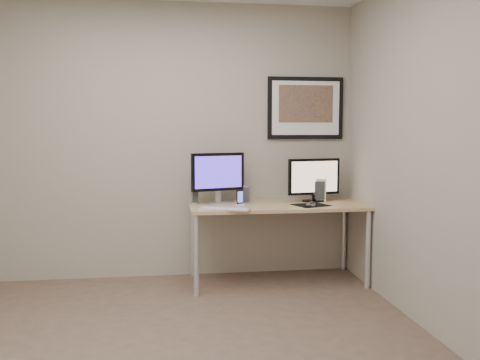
{
  "coord_description": "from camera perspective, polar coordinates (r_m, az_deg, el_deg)",
  "views": [
    {
      "loc": [
        0.02,
        -3.17,
        1.4
      ],
      "look_at": [
        0.62,
        1.1,
        0.98
      ],
      "focal_mm": 38.0,
      "sensor_mm": 36.0,
      "label": 1
    }
  ],
  "objects": [
    {
      "name": "mousepad",
      "position": [
        4.63,
        7.97,
        -2.8
      ],
      "size": [
        0.36,
        0.34,
        0.0
      ],
      "primitive_type": "cube",
      "rotation": [
        0.0,
        0.0,
        0.35
      ],
      "color": "black",
      "rests_on": "desk"
    },
    {
      "name": "phone_dock",
      "position": [
        4.55,
        -0.02,
        -2.0
      ],
      "size": [
        0.09,
        0.09,
        0.14
      ],
      "primitive_type": "cube",
      "rotation": [
        0.0,
        0.0,
        0.41
      ],
      "color": "black",
      "rests_on": "desk"
    },
    {
      "name": "floor",
      "position": [
        3.47,
        -8.08,
        -18.31
      ],
      "size": [
        3.6,
        3.6,
        0.0
      ],
      "primitive_type": "plane",
      "color": "brown",
      "rests_on": "ground"
    },
    {
      "name": "keyboard",
      "position": [
        4.32,
        -1.78,
        -3.27
      ],
      "size": [
        0.46,
        0.27,
        0.02
      ],
      "primitive_type": "cube",
      "rotation": [
        0.0,
        0.0,
        -0.37
      ],
      "color": "silver",
      "rests_on": "desk"
    },
    {
      "name": "mouse",
      "position": [
        4.6,
        8.06,
        -2.62
      ],
      "size": [
        0.09,
        0.11,
        0.03
      ],
      "primitive_type": "ellipsoid",
      "rotation": [
        0.0,
        0.0,
        -0.32
      ],
      "color": "black",
      "rests_on": "mousepad"
    },
    {
      "name": "monitor_tv",
      "position": [
        4.85,
        8.31,
        0.15
      ],
      "size": [
        0.52,
        0.16,
        0.41
      ],
      "rotation": [
        0.0,
        0.0,
        0.18
      ],
      "color": "black",
      "rests_on": "desk"
    },
    {
      "name": "desk",
      "position": [
        4.69,
        4.16,
        -3.49
      ],
      "size": [
        1.6,
        0.7,
        0.73
      ],
      "color": "#9C704B",
      "rests_on": "floor"
    },
    {
      "name": "speaker_right",
      "position": [
        4.69,
        0.79,
        -1.64
      ],
      "size": [
        0.09,
        0.09,
        0.17
      ],
      "primitive_type": "cylinder",
      "rotation": [
        0.0,
        0.0,
        -0.38
      ],
      "color": "#B4B4B9",
      "rests_on": "desk"
    },
    {
      "name": "monitor_large",
      "position": [
        4.67,
        -2.49,
        0.5
      ],
      "size": [
        0.5,
        0.23,
        0.47
      ],
      "rotation": [
        0.0,
        0.0,
        0.29
      ],
      "color": "#B4B4B9",
      "rests_on": "desk"
    },
    {
      "name": "room",
      "position": [
        3.63,
        -8.43,
        9.33
      ],
      "size": [
        3.6,
        3.6,
        3.6
      ],
      "color": "white",
      "rests_on": "ground"
    },
    {
      "name": "framed_art",
      "position": [
        5.04,
        7.36,
        8.02
      ],
      "size": [
        0.75,
        0.04,
        0.6
      ],
      "color": "black",
      "rests_on": "room"
    },
    {
      "name": "fan_unit",
      "position": [
        4.9,
        8.77,
        -1.09
      ],
      "size": [
        0.16,
        0.13,
        0.22
      ],
      "primitive_type": "cube",
      "rotation": [
        0.0,
        0.0,
        -0.21
      ],
      "color": "white",
      "rests_on": "desk"
    },
    {
      "name": "speaker_left",
      "position": [
        4.69,
        -5.18,
        -1.55
      ],
      "size": [
        0.09,
        0.09,
        0.19
      ],
      "primitive_type": "cylinder",
      "rotation": [
        0.0,
        0.0,
        0.27
      ],
      "color": "#B4B4B9",
      "rests_on": "desk"
    },
    {
      "name": "remote",
      "position": [
        4.57,
        7.66,
        -2.8
      ],
      "size": [
        0.07,
        0.17,
        0.02
      ],
      "primitive_type": "cube",
      "rotation": [
        0.0,
        0.0,
        -0.19
      ],
      "color": "black",
      "rests_on": "desk"
    }
  ]
}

